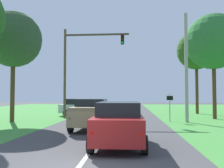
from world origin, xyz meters
name	(u,v)px	position (x,y,z in m)	size (l,w,h in m)	color
ground_plane	(107,129)	(0.00, 9.11, 0.00)	(120.00, 120.00, 0.00)	#424244
red_suv_near	(119,123)	(1.07, 3.66, 1.01)	(2.32, 4.46, 1.92)	maroon
pickup_truck_lead	(92,114)	(-0.93, 8.79, 1.01)	(2.40, 4.98, 1.99)	tan
traffic_light	(80,60)	(-3.43, 16.67, 5.65)	(6.45, 0.40, 8.79)	brown
keep_moving_sign	(170,104)	(4.85, 13.97, 1.51)	(0.60, 0.09, 2.35)	gray
oak_tree_right	(213,42)	(9.44, 16.82, 7.32)	(5.29, 5.29, 9.99)	#4C351E
crossing_suv_far	(81,107)	(-3.86, 19.33, 0.96)	(4.59, 2.07, 1.84)	silver
utility_pole_right	(186,67)	(6.18, 13.61, 4.54)	(0.28, 0.28, 9.08)	#9E998E
extra_tree_1	(196,51)	(9.54, 23.36, 7.66)	(4.68, 4.68, 10.04)	#4C351E
extra_tree_2	(13,40)	(-8.34, 12.88, 6.96)	(4.74, 4.74, 9.36)	#4C351E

